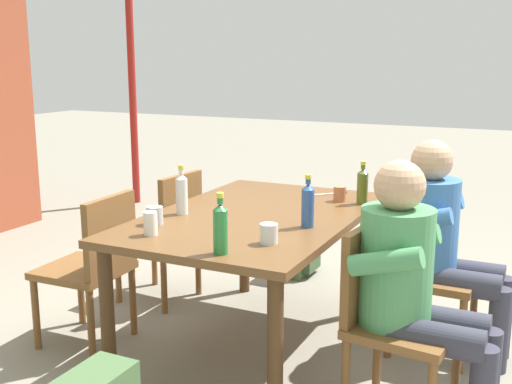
{
  "coord_description": "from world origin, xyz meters",
  "views": [
    {
      "loc": [
        -2.99,
        -1.43,
        1.6
      ],
      "look_at": [
        0.0,
        0.0,
        0.89
      ],
      "focal_mm": 44.25,
      "sensor_mm": 36.0,
      "label": 1
    }
  ],
  "objects_px": {
    "bottle_clear": "(182,193)",
    "cup_glass": "(269,234)",
    "bottle_blue": "(308,205)",
    "lamp_post": "(129,10)",
    "dining_table": "(256,229)",
    "person_in_white_shirt": "(413,281)",
    "chair_near_left": "(387,312)",
    "bottle_green": "(220,228)",
    "cup_terracotta": "(340,194)",
    "chair_far_right": "(167,230)",
    "bottle_olive": "(362,186)",
    "chair_far_left": "(94,262)",
    "cup_white": "(150,223)",
    "cup_steel": "(155,216)",
    "backpack_by_far_side": "(300,248)",
    "table_knife": "(331,194)",
    "chair_near_right": "(420,265)",
    "person_in_plaid_shirt": "(442,238)"
  },
  "relations": [
    {
      "from": "chair_near_right",
      "to": "cup_white",
      "type": "relative_size",
      "value": 7.62
    },
    {
      "from": "dining_table",
      "to": "person_in_white_shirt",
      "type": "height_order",
      "value": "person_in_white_shirt"
    },
    {
      "from": "lamp_post",
      "to": "cup_glass",
      "type": "bearing_deg",
      "value": -135.76
    },
    {
      "from": "bottle_clear",
      "to": "lamp_post",
      "type": "height_order",
      "value": "lamp_post"
    },
    {
      "from": "bottle_clear",
      "to": "cup_glass",
      "type": "relative_size",
      "value": 2.91
    },
    {
      "from": "bottle_blue",
      "to": "lamp_post",
      "type": "height_order",
      "value": "lamp_post"
    },
    {
      "from": "bottle_olive",
      "to": "table_knife",
      "type": "height_order",
      "value": "bottle_olive"
    },
    {
      "from": "chair_near_right",
      "to": "bottle_green",
      "type": "relative_size",
      "value": 3.22
    },
    {
      "from": "bottle_blue",
      "to": "table_knife",
      "type": "height_order",
      "value": "bottle_blue"
    },
    {
      "from": "cup_glass",
      "to": "dining_table",
      "type": "bearing_deg",
      "value": 31.61
    },
    {
      "from": "cup_glass",
      "to": "backpack_by_far_side",
      "type": "height_order",
      "value": "cup_glass"
    },
    {
      "from": "cup_glass",
      "to": "lamp_post",
      "type": "xyz_separation_m",
      "value": [
        3.15,
        3.06,
        1.27
      ]
    },
    {
      "from": "chair_far_left",
      "to": "bottle_olive",
      "type": "bearing_deg",
      "value": -56.51
    },
    {
      "from": "bottle_clear",
      "to": "cup_glass",
      "type": "height_order",
      "value": "bottle_clear"
    },
    {
      "from": "dining_table",
      "to": "chair_far_left",
      "type": "bearing_deg",
      "value": 113.95
    },
    {
      "from": "bottle_blue",
      "to": "bottle_clear",
      "type": "bearing_deg",
      "value": 93.8
    },
    {
      "from": "chair_far_right",
      "to": "cup_terracotta",
      "type": "xyz_separation_m",
      "value": [
        0.12,
        -1.13,
        0.33
      ]
    },
    {
      "from": "chair_far_right",
      "to": "bottle_olive",
      "type": "xyz_separation_m",
      "value": [
        0.12,
        -1.27,
        0.39
      ]
    },
    {
      "from": "person_in_white_shirt",
      "to": "bottle_olive",
      "type": "xyz_separation_m",
      "value": [
        0.84,
        0.48,
        0.22
      ]
    },
    {
      "from": "bottle_green",
      "to": "cup_terracotta",
      "type": "distance_m",
      "value": 1.2
    },
    {
      "from": "bottle_blue",
      "to": "bottle_clear",
      "type": "relative_size",
      "value": 0.99
    },
    {
      "from": "person_in_plaid_shirt",
      "to": "cup_terracotta",
      "type": "relative_size",
      "value": 13.4
    },
    {
      "from": "chair_near_left",
      "to": "bottle_clear",
      "type": "height_order",
      "value": "bottle_clear"
    },
    {
      "from": "chair_near_left",
      "to": "table_knife",
      "type": "height_order",
      "value": "chair_near_left"
    },
    {
      "from": "person_in_plaid_shirt",
      "to": "bottle_blue",
      "type": "distance_m",
      "value": 0.8
    },
    {
      "from": "chair_near_left",
      "to": "chair_far_right",
      "type": "height_order",
      "value": "same"
    },
    {
      "from": "bottle_clear",
      "to": "bottle_olive",
      "type": "relative_size",
      "value": 1.08
    },
    {
      "from": "bottle_olive",
      "to": "chair_far_left",
      "type": "bearing_deg",
      "value": 123.49
    },
    {
      "from": "chair_far_left",
      "to": "cup_white",
      "type": "distance_m",
      "value": 0.68
    },
    {
      "from": "backpack_by_far_side",
      "to": "lamp_post",
      "type": "height_order",
      "value": "lamp_post"
    },
    {
      "from": "chair_near_left",
      "to": "cup_terracotta",
      "type": "distance_m",
      "value": 1.04
    },
    {
      "from": "cup_white",
      "to": "person_in_white_shirt",
      "type": "bearing_deg",
      "value": -79.34
    },
    {
      "from": "bottle_olive",
      "to": "cup_steel",
      "type": "distance_m",
      "value": 1.22
    },
    {
      "from": "chair_far_left",
      "to": "table_knife",
      "type": "height_order",
      "value": "chair_far_left"
    },
    {
      "from": "chair_near_right",
      "to": "person_in_white_shirt",
      "type": "height_order",
      "value": "person_in_white_shirt"
    },
    {
      "from": "bottle_blue",
      "to": "bottle_green",
      "type": "bearing_deg",
      "value": 162.47
    },
    {
      "from": "cup_terracotta",
      "to": "bottle_olive",
      "type": "bearing_deg",
      "value": -93.74
    },
    {
      "from": "cup_steel",
      "to": "backpack_by_far_side",
      "type": "distance_m",
      "value": 1.78
    },
    {
      "from": "chair_far_right",
      "to": "bottle_blue",
      "type": "xyz_separation_m",
      "value": [
        -0.5,
        -1.17,
        0.4
      ]
    },
    {
      "from": "cup_glass",
      "to": "table_knife",
      "type": "height_order",
      "value": "cup_glass"
    },
    {
      "from": "chair_near_right",
      "to": "bottle_green",
      "type": "height_order",
      "value": "bottle_green"
    },
    {
      "from": "chair_far_left",
      "to": "table_knife",
      "type": "distance_m",
      "value": 1.47
    },
    {
      "from": "chair_far_right",
      "to": "person_in_white_shirt",
      "type": "distance_m",
      "value": 1.91
    },
    {
      "from": "chair_near_left",
      "to": "chair_far_right",
      "type": "bearing_deg",
      "value": 66.36
    },
    {
      "from": "person_in_plaid_shirt",
      "to": "lamp_post",
      "type": "distance_m",
      "value": 4.59
    },
    {
      "from": "person_in_plaid_shirt",
      "to": "chair_far_left",
      "type": "bearing_deg",
      "value": 112.67
    },
    {
      "from": "person_in_white_shirt",
      "to": "bottle_olive",
      "type": "relative_size",
      "value": 4.73
    },
    {
      "from": "table_knife",
      "to": "lamp_post",
      "type": "relative_size",
      "value": 0.06
    },
    {
      "from": "lamp_post",
      "to": "bottle_olive",
      "type": "bearing_deg",
      "value": -124.24
    },
    {
      "from": "bottle_olive",
      "to": "cup_terracotta",
      "type": "relative_size",
      "value": 2.83
    }
  ]
}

